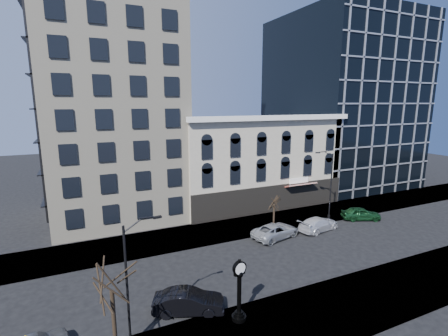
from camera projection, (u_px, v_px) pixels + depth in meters
name	position (u px, v px, depth m)	size (l,w,h in m)	color
ground	(222.00, 270.00, 27.54)	(160.00, 160.00, 0.00)	black
sidewalk_far	(192.00, 235.00, 34.67)	(160.00, 6.00, 0.12)	gray
sidewalk_near	(274.00, 328.00, 20.39)	(160.00, 6.00, 0.12)	gray
cream_tower	(109.00, 57.00, 38.11)	(15.90, 15.40, 42.50)	beige
victorian_row	(254.00, 161.00, 45.41)	(22.60, 11.19, 12.50)	#BEB39C
glass_office	(341.00, 103.00, 56.41)	(20.00, 20.15, 28.00)	black
street_clock	(239.00, 292.00, 20.78)	(0.97, 0.97, 4.26)	black
street_lamp_near	(135.00, 249.00, 17.86)	(2.03, 0.46, 7.86)	black
street_lamp_far	(327.00, 167.00, 38.43)	(2.14, 0.83, 8.47)	black
bare_tree_near	(111.00, 276.00, 16.98)	(3.84, 3.84, 6.59)	black
bare_tree_far	(274.00, 199.00, 36.18)	(2.54, 2.54, 4.36)	black
car_near_b	(189.00, 302.00, 21.91)	(1.67, 4.77, 1.57)	black
car_far_a	(276.00, 231.00, 34.12)	(2.52, 5.46, 1.52)	#A5A8AD
car_far_b	(318.00, 224.00, 36.09)	(2.11, 5.19, 1.51)	silver
car_far_c	(361.00, 214.00, 39.40)	(1.84, 4.57, 1.56)	#143F1E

